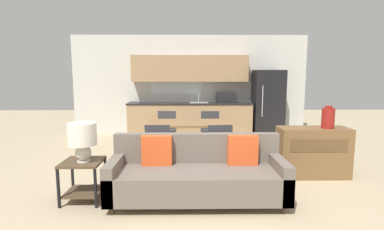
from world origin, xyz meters
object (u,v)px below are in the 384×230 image
(dining_table, at_px, (188,126))
(couch, at_px, (197,175))
(refrigerator, at_px, (268,103))
(vase, at_px, (328,118))
(credenza, at_px, (313,152))
(dining_chair_far_right, at_px, (211,129))
(dining_chair_near_right, at_px, (218,146))
(dining_chair_far_left, at_px, (166,129))
(side_table, at_px, (83,174))
(table_lamp, at_px, (82,138))
(dining_chair_near_left, at_px, (158,146))

(dining_table, xyz_separation_m, couch, (0.12, -1.79, -0.35))
(refrigerator, distance_m, dining_table, 3.16)
(vase, bearing_deg, refrigerator, 91.73)
(dining_table, relative_size, vase, 4.31)
(credenza, relative_size, vase, 3.12)
(refrigerator, xyz_separation_m, dining_chair_far_right, (-1.63, -1.56, -0.39))
(dining_table, relative_size, dining_chair_far_right, 1.81)
(vase, relative_size, dining_chair_near_right, 0.42)
(credenza, height_order, dining_chair_far_right, dining_chair_far_right)
(dining_chair_near_right, bearing_deg, dining_chair_far_left, -63.71)
(side_table, relative_size, dining_chair_far_left, 0.63)
(dining_table, relative_size, side_table, 2.87)
(credenza, distance_m, dining_chair_far_left, 3.02)
(dining_chair_far_left, relative_size, dining_chair_far_right, 1.00)
(refrigerator, distance_m, credenza, 3.24)
(dining_chair_far_right, bearing_deg, vase, -47.22)
(side_table, height_order, dining_chair_near_right, dining_chair_near_right)
(side_table, height_order, credenza, credenza)
(dining_table, bearing_deg, side_table, -127.88)
(dining_chair_near_right, bearing_deg, dining_table, -62.45)
(dining_chair_near_right, bearing_deg, side_table, 22.46)
(refrigerator, bearing_deg, table_lamp, -130.01)
(side_table, relative_size, vase, 1.50)
(refrigerator, bearing_deg, vase, -88.27)
(dining_chair_far_right, bearing_deg, dining_chair_near_right, -92.59)
(table_lamp, bearing_deg, dining_chair_near_right, 29.67)
(side_table, xyz_separation_m, table_lamp, (0.03, -0.03, 0.49))
(credenza, distance_m, dining_chair_near_left, 2.52)
(dining_chair_near_left, relative_size, dining_chair_far_right, 1.00)
(couch, distance_m, vase, 2.36)
(dining_table, bearing_deg, dining_chair_far_left, 121.11)
(credenza, bearing_deg, side_table, -165.18)
(credenza, height_order, dining_chair_near_left, dining_chair_near_left)
(dining_table, xyz_separation_m, dining_chair_far_right, (0.49, 0.77, -0.21))
(refrigerator, height_order, side_table, refrigerator)
(side_table, bearing_deg, dining_chair_far_right, 53.72)
(dining_table, distance_m, table_lamp, 2.26)
(dining_chair_near_left, relative_size, dining_chair_far_left, 1.00)
(dining_chair_far_right, bearing_deg, credenza, -49.97)
(dining_chair_far_left, height_order, dining_chair_near_right, same)
(dining_table, height_order, credenza, credenza)
(side_table, distance_m, credenza, 3.52)
(couch, xyz_separation_m, dining_chair_far_left, (-0.60, 2.59, 0.14))
(dining_chair_near_left, bearing_deg, dining_chair_far_right, -123.47)
(vase, bearing_deg, side_table, -166.56)
(dining_chair_near_left, relative_size, dining_chair_near_right, 1.00)
(vase, height_order, dining_chair_near_right, vase)
(side_table, xyz_separation_m, credenza, (3.41, 0.90, 0.04))
(side_table, relative_size, credenza, 0.48)
(couch, height_order, vase, vase)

